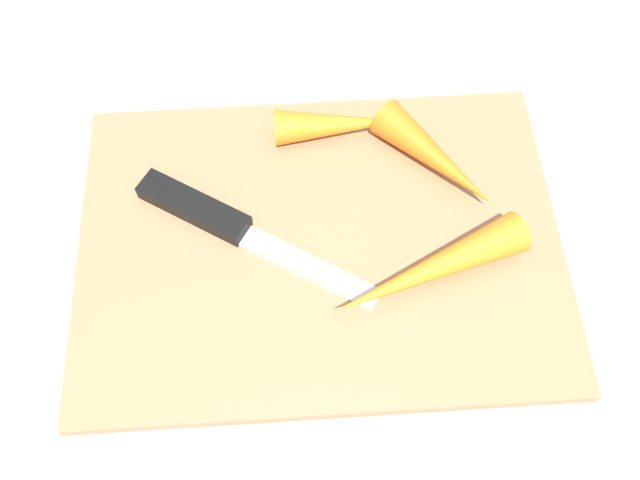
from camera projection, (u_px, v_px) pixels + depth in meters
ground_plane at (320, 247)px, 0.51m from camera, size 1.40×1.40×0.00m
cutting_board at (320, 244)px, 0.51m from camera, size 0.36×0.26×0.01m
knife at (209, 215)px, 0.50m from camera, size 0.18×0.12×0.01m
carrot_medium at (436, 158)px, 0.52m from camera, size 0.10×0.11×0.03m
carrot_longest at (429, 271)px, 0.47m from camera, size 0.15×0.08×0.03m
carrot_shortest at (340, 124)px, 0.53m from camera, size 0.10×0.03×0.03m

